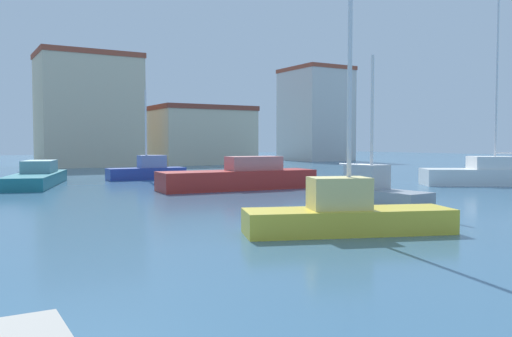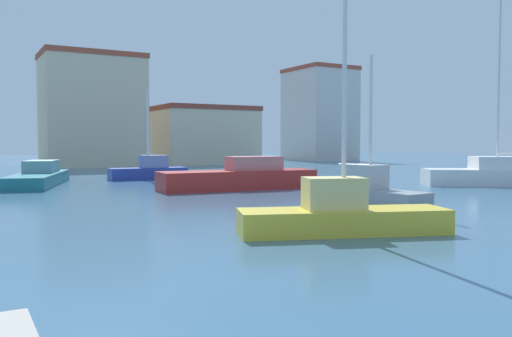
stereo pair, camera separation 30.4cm
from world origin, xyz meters
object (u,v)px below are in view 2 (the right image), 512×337
Objects in this scene: motorboat_red_outer_mooring at (240,178)px; sailboat_yellow_inner_mooring at (342,213)px; sailboat_white_near_pier at (496,174)px; sailboat_grey_far_right at (369,191)px; sailboat_blue_distant_east at (149,170)px; motorboat_teal_far_left at (39,177)px.

motorboat_red_outer_mooring is 13.43m from sailboat_yellow_inner_mooring.
sailboat_grey_far_right is at bearing -164.59° from sailboat_white_near_pier.
sailboat_grey_far_right is at bearing -80.46° from sailboat_blue_distant_east.
motorboat_teal_far_left is 25.45m from sailboat_white_near_pier.
sailboat_white_near_pier reaches higher than sailboat_blue_distant_east.
motorboat_teal_far_left is (-9.80, 16.14, -0.07)m from sailboat_grey_far_right.
motorboat_red_outer_mooring is at bearing -42.28° from motorboat_teal_far_left.
sailboat_yellow_inner_mooring is at bearing -137.46° from sailboat_grey_far_right.
sailboat_blue_distant_east reaches higher than motorboat_teal_far_left.
motorboat_red_outer_mooring is 1.02× the size of sailboat_yellow_inner_mooring.
sailboat_white_near_pier reaches higher than sailboat_grey_far_right.
sailboat_yellow_inner_mooring is at bearing -106.40° from motorboat_red_outer_mooring.
sailboat_blue_distant_east is (6.84, 1.44, 0.10)m from motorboat_teal_far_left.
sailboat_blue_distant_east is (-2.96, 17.59, 0.03)m from sailboat_grey_far_right.
motorboat_red_outer_mooring is (-1.19, 8.32, 0.05)m from sailboat_grey_far_right.
sailboat_blue_distant_east is at bearing 84.78° from sailboat_yellow_inner_mooring.
motorboat_teal_far_left is at bearing 137.72° from motorboat_red_outer_mooring.
sailboat_grey_far_right is 0.71× the size of sailboat_yellow_inner_mooring.
sailboat_grey_far_right is at bearing -81.87° from motorboat_red_outer_mooring.
sailboat_white_near_pier is at bearing -43.14° from sailboat_blue_distant_east.
sailboat_grey_far_right is 6.76m from sailboat_yellow_inner_mooring.
sailboat_grey_far_right is 0.69× the size of motorboat_red_outer_mooring.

